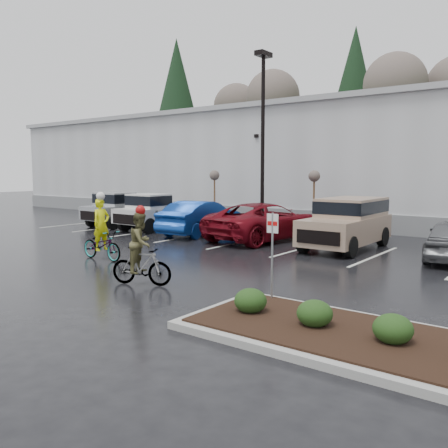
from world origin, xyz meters
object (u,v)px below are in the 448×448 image
Objects in this scene: pickup_white at (161,211)px; cyclist_hivis at (102,239)px; sapling_mid at (314,179)px; cyclist_olive at (141,256)px; lamppost at (263,122)px; suv_tan at (346,224)px; car_red at (265,221)px; fire_lane_sign at (272,247)px; car_blue at (201,218)px; sapling_west at (214,178)px; pickup_silver at (127,209)px.

cyclist_hivis is (4.70, -7.73, -0.23)m from pickup_white.
sapling_mid reaches higher than cyclist_olive.
lamppost is 4.00m from sapling_mid.
suv_tan is at bearing -49.35° from sapling_mid.
pickup_white is 6.72m from car_red.
pickup_white is at bearing 144.29° from fire_lane_sign.
suv_tan reaches higher than car_blue.
fire_lane_sign is at bearing -56.54° from lamppost.
fire_lane_sign is 0.43× the size of suv_tan.
lamppost is 1.77× the size of pickup_white.
sapling_mid is at bearing 130.65° from suv_tan.
sapling_mid is (6.50, 0.00, 0.00)m from sapling_west.
sapling_west reaches higher than car_blue.
lamppost reaches higher than sapling_west.
fire_lane_sign is at bearing -77.92° from suv_tan.
sapling_west reaches higher than pickup_silver.
cyclist_hivis is at bearing -90.31° from lamppost.
suv_tan is at bearing 102.08° from fire_lane_sign.
pickup_white reaches higher than car_red.
sapling_west is 15.53m from cyclist_olive.
lamppost is at bearing 30.27° from pickup_white.
lamppost is 5.93m from car_red.
car_red is at bearing -55.08° from lamppost.
car_blue is 10.62m from cyclist_olive.
sapling_mid is 6.12m from car_blue.
lamppost reaches higher than sapling_mid.
pickup_silver is at bearing 178.31° from pickup_white.
suv_tan is (5.91, -2.97, -4.66)m from lamppost.
fire_lane_sign is at bearing -35.71° from pickup_white.
sapling_mid is 0.62× the size of car_blue.
sapling_west is at bearing 45.91° from pickup_silver.
cyclist_olive is at bearing -59.35° from sapling_west.
cyclist_hivis is at bearing 44.88° from cyclist_olive.
pickup_white is (-7.25, -3.77, -1.75)m from sapling_mid.
car_red is 2.77× the size of cyclist_olive.
cyclist_hivis is at bearing -46.08° from pickup_silver.
sapling_mid is 8.36m from pickup_white.
pickup_silver is at bearing 149.36° from fire_lane_sign.
cyclist_hivis is (-7.86, 1.30, -0.66)m from fire_lane_sign.
sapling_mid is 0.63× the size of suv_tan.
cyclist_hivis is (-5.97, -7.53, -0.28)m from suv_tan.
sapling_west reaches higher than cyclist_olive.
fire_lane_sign is 0.91× the size of cyclist_hivis.
lamppost is 4.15× the size of cyclist_olive.
sapling_mid is at bearing 21.80° from lamppost.
cyclist_hivis reaches higher than car_red.
sapling_west is at bearing 9.71° from cyclist_olive.
sapling_west is 0.62× the size of pickup_white.
pickup_white is 3.18m from car_blue.
suv_tan is 9.61m from cyclist_hivis.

